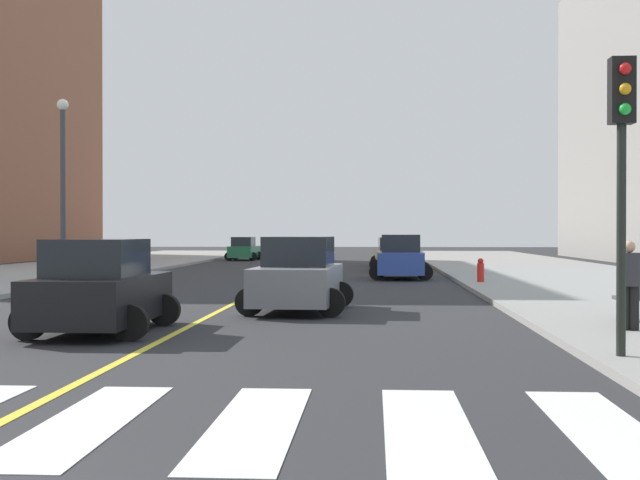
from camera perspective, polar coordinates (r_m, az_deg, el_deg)
crosswalk_paint at (r=9.96m, az=-20.20°, el=-11.18°), size 13.50×4.00×0.01m
lane_divider_paint at (r=45.14m, az=-1.40°, el=-2.02°), size 0.16×80.00×0.01m
car_black_nearest at (r=17.74m, az=-14.42°, el=-3.17°), size 2.63×4.21×1.88m
car_green_second at (r=61.09m, az=-5.09°, el=-0.63°), size 2.42×3.78×1.66m
car_gray_third at (r=21.83m, az=-1.48°, el=-2.44°), size 2.79×4.34×1.90m
car_red_fourth at (r=50.47m, az=4.75°, el=-0.86°), size 2.44×3.82×1.68m
car_blue_fifth at (r=37.13m, az=5.40°, el=-1.21°), size 2.73×4.31×1.90m
car_yellow_sixth at (r=44.08m, az=4.92°, el=-1.03°), size 2.53×3.96×1.74m
traffic_light_near_corner at (r=13.73m, az=19.43°, el=5.95°), size 0.36×0.41×4.50m
pedestrian_waiting_east at (r=17.36m, az=19.86°, el=-2.58°), size 0.42×0.42×1.70m
fire_hydrant at (r=32.61m, az=10.63°, el=-2.00°), size 0.26×0.26×0.89m
street_lamp at (r=34.13m, az=-16.73°, el=4.30°), size 0.44×0.44×6.93m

